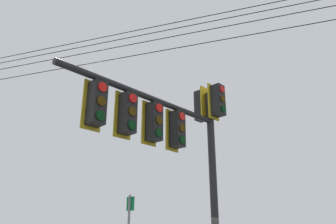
{
  "coord_description": "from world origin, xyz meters",
  "views": [
    {
      "loc": [
        -3.61,
        -7.65,
        2.05
      ],
      "look_at": [
        -1.76,
        -0.34,
        4.89
      ],
      "focal_mm": 35.44,
      "sensor_mm": 36.0,
      "label": 1
    }
  ],
  "objects": [
    {
      "name": "overhead_wire_span",
      "position": [
        0.48,
        0.05,
        8.18
      ],
      "size": [
        17.35,
        11.29,
        1.03
      ],
      "color": "black"
    },
    {
      "name": "signal_mast_assembly",
      "position": [
        -1.46,
        -0.14,
        4.43
      ],
      "size": [
        4.42,
        3.03,
        6.15
      ],
      "color": "black",
      "rests_on": "ground"
    }
  ]
}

